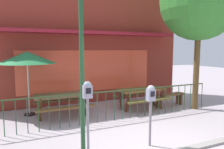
% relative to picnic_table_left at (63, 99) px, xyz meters
% --- Properties ---
extents(ground, '(40.00, 40.00, 0.00)m').
position_rel_picnic_table_left_xyz_m(ground, '(1.41, -3.07, -0.61)').
color(ground, '#B2A4AA').
extents(pub_storefront, '(8.74, 1.24, 4.74)m').
position_rel_picnic_table_left_xyz_m(pub_storefront, '(1.41, 1.77, 1.76)').
color(pub_storefront, '#55191A').
rests_on(pub_storefront, ground).
extents(patio_fence_front, '(7.37, 0.04, 0.97)m').
position_rel_picnic_table_left_xyz_m(patio_fence_front, '(1.41, -1.05, 0.05)').
color(patio_fence_front, '#2C411F').
rests_on(patio_fence_front, ground).
extents(picnic_table_left, '(1.80, 1.37, 0.79)m').
position_rel_picnic_table_left_xyz_m(picnic_table_left, '(0.00, 0.00, 0.00)').
color(picnic_table_left, brown).
rests_on(picnic_table_left, ground).
extents(picnic_table_right, '(1.84, 1.42, 0.79)m').
position_rel_picnic_table_left_xyz_m(picnic_table_right, '(2.91, -0.19, 0.00)').
color(picnic_table_right, brown).
rests_on(picnic_table_right, ground).
extents(patio_umbrella, '(1.90, 1.90, 2.17)m').
position_rel_picnic_table_left_xyz_m(patio_umbrella, '(-1.01, 0.65, 1.35)').
color(patio_umbrella, black).
rests_on(patio_umbrella, ground).
extents(patio_bench, '(1.43, 0.49, 0.48)m').
position_rel_picnic_table_left_xyz_m(patio_bench, '(4.15, -0.30, -0.26)').
color(patio_bench, brown).
rests_on(patio_bench, ground).
extents(parking_meter_near, '(0.18, 0.17, 1.44)m').
position_rel_picnic_table_left_xyz_m(parking_meter_near, '(1.45, -2.99, 0.50)').
color(parking_meter_near, gray).
rests_on(parking_meter_near, ground).
extents(parking_meter_far, '(0.18, 0.17, 1.60)m').
position_rel_picnic_table_left_xyz_m(parking_meter_far, '(-0.02, -2.88, 0.62)').
color(parking_meter_far, gray).
rests_on(parking_meter_far, ground).
extents(street_tree, '(2.84, 2.84, 5.40)m').
position_rel_picnic_table_left_xyz_m(street_tree, '(4.78, -1.02, 3.35)').
color(street_tree, brown).
rests_on(street_tree, ground).
extents(street_lamp, '(0.28, 0.28, 4.20)m').
position_rel_picnic_table_left_xyz_m(street_lamp, '(-0.06, -2.65, 2.11)').
color(street_lamp, '#204B28').
rests_on(street_lamp, ground).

